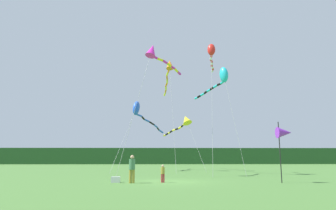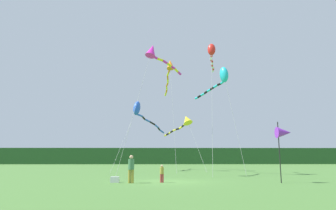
{
  "view_description": "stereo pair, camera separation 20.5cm",
  "coord_description": "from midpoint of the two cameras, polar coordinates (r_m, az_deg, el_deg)",
  "views": [
    {
      "loc": [
        -0.71,
        -19.27,
        1.58
      ],
      "look_at": [
        0.0,
        6.0,
        5.96
      ],
      "focal_mm": 31.79,
      "sensor_mm": 36.0,
      "label": 1
    },
    {
      "loc": [
        -0.5,
        -19.27,
        1.58
      ],
      "look_at": [
        0.0,
        6.0,
        5.96
      ],
      "focal_mm": 31.79,
      "sensor_mm": 36.0,
      "label": 2
    }
  ],
  "objects": [
    {
      "name": "kite_red",
      "position": [
        28.86,
        8.57,
        9.87
      ],
      "size": [
        1.44,
        6.47,
        12.11
      ],
      "color": "#B2B2B2",
      "rests_on": "ground"
    },
    {
      "name": "banner_flag_pole",
      "position": [
        19.92,
        21.57,
        -5.03
      ],
      "size": [
        0.9,
        0.7,
        3.71
      ],
      "color": "black",
      "rests_on": "ground"
    },
    {
      "name": "kite_blue",
      "position": [
        34.24,
        -5.25,
        -1.21
      ],
      "size": [
        5.19,
        10.55,
        7.96
      ],
      "color": "#B2B2B2",
      "rests_on": "ground"
    },
    {
      "name": "kite_cyan",
      "position": [
        27.86,
        10.43,
        5.22
      ],
      "size": [
        3.54,
        5.17,
        9.73
      ],
      "color": "#B2B2B2",
      "rests_on": "ground"
    },
    {
      "name": "kite_yellow",
      "position": [
        34.06,
        3.44,
        -3.14
      ],
      "size": [
        4.32,
        6.92,
        6.39
      ],
      "color": "#B2B2B2",
      "rests_on": "ground"
    },
    {
      "name": "distant_treeline",
      "position": [
        64.27,
        -0.61,
        -9.75
      ],
      "size": [
        108.0,
        3.24,
        3.34
      ],
      "primitive_type": "cube",
      "color": "#234C23",
      "rests_on": "ground"
    },
    {
      "name": "cooler_box",
      "position": [
        19.06,
        -9.83,
        -13.91
      ],
      "size": [
        0.53,
        0.33,
        0.35
      ],
      "primitive_type": "cube",
      "color": "silver",
      "rests_on": "ground"
    },
    {
      "name": "kite_orange",
      "position": [
        34.97,
        0.44,
        6.79
      ],
      "size": [
        1.09,
        10.82,
        12.63
      ],
      "color": "#B2B2B2",
      "rests_on": "ground"
    },
    {
      "name": "kite_magenta",
      "position": [
        26.06,
        -2.41,
        9.93
      ],
      "size": [
        5.18,
        5.57,
        11.21
      ],
      "color": "#B2B2B2",
      "rests_on": "ground"
    },
    {
      "name": "ground_plane",
      "position": [
        19.34,
        0.68,
        -14.51
      ],
      "size": [
        120.0,
        120.0,
        0.0
      ],
      "primitive_type": "plane",
      "color": "#477533"
    },
    {
      "name": "person_adult",
      "position": [
        18.5,
        -6.76,
        -11.79
      ],
      "size": [
        0.36,
        0.36,
        1.66
      ],
      "color": "olive",
      "rests_on": "ground"
    },
    {
      "name": "person_child",
      "position": [
        18.76,
        -0.86,
        -12.82
      ],
      "size": [
        0.24,
        0.24,
        1.08
      ],
      "color": "#B23338",
      "rests_on": "ground"
    }
  ]
}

